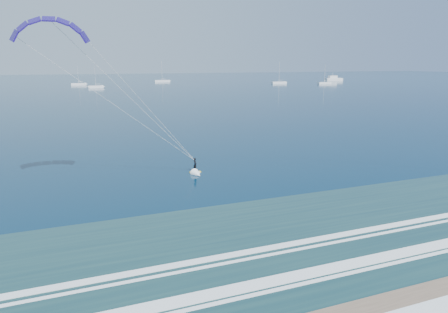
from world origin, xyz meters
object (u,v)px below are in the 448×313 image
Objects in this scene: sailboat_4 at (162,81)px; sailboat_2 at (79,84)px; sailboat_6 at (324,83)px; sailboat_3 at (96,87)px; motor_yacht at (333,79)px; kitesurfer_rig at (132,100)px; sailboat_5 at (279,82)px.

sailboat_2 is at bearing -157.42° from sailboat_4.
sailboat_6 reaches higher than sailboat_2.
motor_yacht is at bearing 7.78° from sailboat_3.
motor_yacht is 0.96× the size of sailboat_4.
kitesurfer_rig is 230.14m from sailboat_4.
sailboat_5 is (61.83, -47.11, -0.00)m from sailboat_4.
sailboat_3 is at bearing 87.57° from kitesurfer_rig.
sailboat_2 is at bearing 177.74° from motor_yacht.
sailboat_5 is at bearing -12.35° from sailboat_2.
sailboat_3 is at bearing -131.97° from sailboat_4.
sailboat_3 is at bearing 174.99° from sailboat_6.
sailboat_4 is 104.60m from sailboat_6.
sailboat_3 is 107.38m from sailboat_5.
sailboat_5 is (107.32, 3.46, 0.02)m from sailboat_3.
sailboat_5 is at bearing -37.31° from sailboat_4.
sailboat_2 is 57.29m from sailboat_4.
motor_yacht is 168.19m from sailboat_2.
motor_yacht is 1.12× the size of sailboat_6.
sailboat_5 reaches higher than sailboat_2.
sailboat_4 is 1.05× the size of sailboat_5.
sailboat_5 reaches higher than sailboat_6.
kitesurfer_rig is 212.33m from sailboat_6.
sailboat_3 is (-160.65, -21.95, -0.74)m from motor_yacht.
sailboat_3 is 130.28m from sailboat_6.
sailboat_6 is (-30.87, -33.33, -0.74)m from motor_yacht.
sailboat_3 is (7.36, 173.25, -8.51)m from kitesurfer_rig.
sailboat_4 is at bearing 142.69° from sailboat_5.
kitesurfer_rig is at bearing -122.98° from sailboat_5.
sailboat_6 reaches higher than sailboat_3.
sailboat_3 is at bearing -172.22° from motor_yacht.
motor_yacht is at bearing -13.96° from sailboat_4.
kitesurfer_rig reaches higher than sailboat_4.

